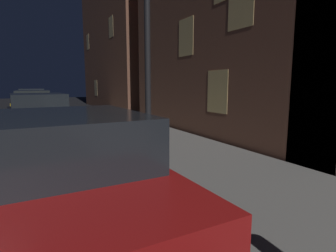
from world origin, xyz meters
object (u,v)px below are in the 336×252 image
at_px(car_red, 67,175).
at_px(car_yellow_cab, 34,104).
at_px(car_black, 39,115).
at_px(car_blue, 31,99).

bearing_deg(car_red, car_yellow_cab, 90.02).
bearing_deg(car_black, car_red, -90.00).
distance_m(car_red, car_blue, 18.94).
relative_size(car_yellow_cab, car_blue, 0.99).
bearing_deg(car_red, car_black, 90.00).
distance_m(car_yellow_cab, car_blue, 5.96).
height_order(car_yellow_cab, car_blue, same).
bearing_deg(car_yellow_cab, car_red, -89.98).
bearing_deg(car_yellow_cab, car_blue, 89.97).
relative_size(car_red, car_blue, 0.91).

